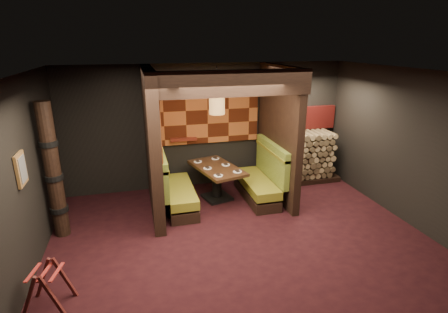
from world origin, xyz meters
TOP-DOWN VIEW (x-y plane):
  - floor at (0.00, 0.00)m, footprint 6.50×5.50m
  - ceiling at (0.00, 0.00)m, footprint 6.50×5.50m
  - wall_back at (0.00, 2.76)m, footprint 6.50×0.02m
  - wall_front at (0.00, -2.76)m, footprint 6.50×0.02m
  - wall_left at (-3.26, 0.00)m, footprint 0.02×5.50m
  - wall_right at (3.26, 0.00)m, footprint 0.02×5.50m
  - partition_left at (-1.35, 1.65)m, footprint 0.20×2.20m
  - partition_right at (1.30, 1.70)m, footprint 0.15×2.10m
  - header_beam at (-0.02, 0.70)m, footprint 2.85×0.18m
  - tapa_back_panel at (-0.02, 2.71)m, footprint 2.40×0.06m
  - tapa_side_panel at (-1.23, 1.82)m, footprint 0.04×1.85m
  - lacquer_shelf at (-0.60, 2.65)m, footprint 0.60×0.12m
  - booth_bench_left at (-0.96, 1.65)m, footprint 0.68×1.60m
  - booth_bench_right at (0.93, 1.65)m, footprint 0.68×1.60m
  - dining_table at (-0.02, 1.85)m, footprint 1.10×1.56m
  - place_settings at (-0.02, 1.85)m, footprint 0.86×1.23m
  - pendant_lamp at (-0.02, 1.80)m, footprint 0.32×0.32m
  - framed_picture at (-3.22, 0.10)m, footprint 0.05×0.36m
  - luggage_rack at (-2.90, -0.80)m, footprint 0.67×0.54m
  - totem_column at (-3.05, 1.10)m, footprint 0.31×0.31m
  - firewood_stack at (2.29, 2.35)m, footprint 1.73×0.70m
  - mosaic_header at (2.29, 2.68)m, footprint 1.83×0.10m
  - bay_front_post at (1.39, 1.96)m, footprint 0.08×0.08m

SIDE VIEW (x-z plane):
  - floor at x=0.00m, z-range -0.02..0.00m
  - luggage_rack at x=-2.90m, z-range 0.00..0.64m
  - booth_bench_left at x=-0.96m, z-range -0.17..0.97m
  - booth_bench_right at x=0.93m, z-range -0.17..0.97m
  - dining_table at x=-0.02m, z-range 0.14..0.88m
  - firewood_stack at x=2.29m, z-range 0.00..1.22m
  - place_settings at x=-0.02m, z-range 0.74..0.77m
  - lacquer_shelf at x=-0.60m, z-range 1.15..1.21m
  - totem_column at x=-3.05m, z-range -0.01..2.39m
  - wall_back at x=0.00m, z-range 0.00..2.85m
  - wall_front at x=0.00m, z-range 0.00..2.85m
  - wall_left at x=-3.26m, z-range 0.00..2.85m
  - wall_right at x=3.26m, z-range 0.00..2.85m
  - partition_left at x=-1.35m, z-range 0.00..2.85m
  - partition_right at x=1.30m, z-range 0.00..2.85m
  - bay_front_post at x=1.39m, z-range 0.00..2.85m
  - mosaic_header at x=2.29m, z-range 1.22..1.78m
  - framed_picture at x=-3.22m, z-range 1.39..1.85m
  - tapa_back_panel at x=-0.02m, z-range 1.04..2.60m
  - tapa_side_panel at x=-1.23m, z-range 1.12..2.58m
  - pendant_lamp at x=-0.02m, z-range 1.65..2.60m
  - header_beam at x=-0.02m, z-range 2.41..2.85m
  - ceiling at x=0.00m, z-range 2.85..2.87m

